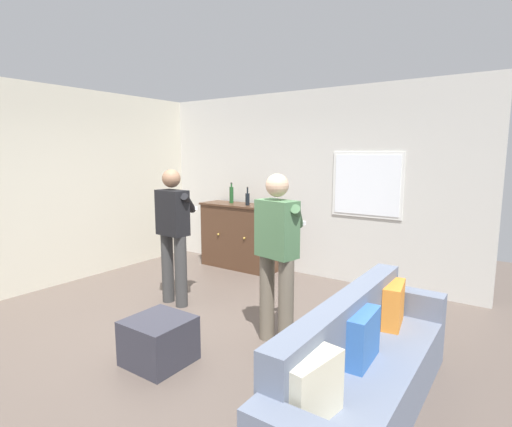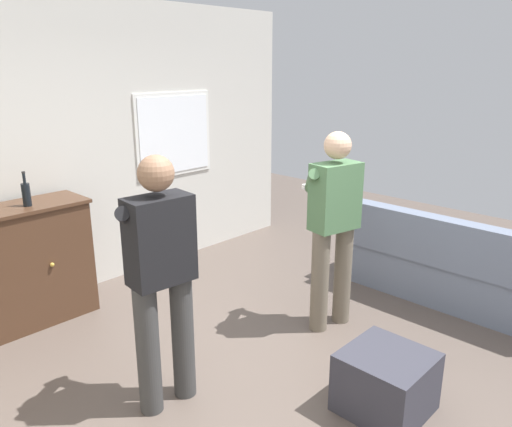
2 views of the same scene
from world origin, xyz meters
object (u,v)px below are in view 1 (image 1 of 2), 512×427
Objects in this scene: bottle_liquor_amber at (248,199)px; ottoman at (159,341)px; bottle_wine_green at (231,195)px; couch at (365,373)px; sideboard_cabinet at (240,236)px; person_standing_left at (174,230)px; person_standing_right at (277,251)px.

bottle_liquor_amber reaches higher than ottoman.
bottle_wine_green reaches higher than ottoman.
couch is 4.47× the size of ottoman.
sideboard_cabinet is at bearing 113.47° from ottoman.
couch is 3.85m from bottle_liquor_amber.
person_standing_left reaches higher than sideboard_cabinet.
person_standing_left is 1.00× the size of person_standing_right.
ottoman is (1.43, -2.88, -0.99)m from bottle_wine_green.
couch is 3.95m from sideboard_cabinet.
couch is 8.06× the size of bottle_liquor_amber.
person_standing_right reaches higher than bottle_liquor_amber.
bottle_liquor_amber is (0.20, -0.06, 0.63)m from sideboard_cabinet.
sideboard_cabinet is at bearing 164.20° from bottle_liquor_amber.
person_standing_right is (1.90, -1.92, 0.41)m from sideboard_cabinet.
person_standing_right is at bearing -42.90° from bottle_wine_green.
person_standing_right reaches higher than ottoman.
sideboard_cabinet is at bearing 99.90° from person_standing_left.
bottle_liquor_amber reaches higher than couch.
bottle_liquor_amber is at bearing -15.80° from sideboard_cabinet.
bottle_wine_green is (-0.19, 0.03, 0.67)m from sideboard_cabinet.
bottle_liquor_amber is at bearing 138.56° from couch.
couch is 2.89m from person_standing_left.
couch is 1.81m from ottoman.
bottle_liquor_amber is 0.55× the size of ottoman.
person_standing_right is (-1.11, 0.63, 0.60)m from couch.
ottoman is (1.24, -2.85, -0.33)m from sideboard_cabinet.
sideboard_cabinet is 4.65× the size of bottle_liquor_amber.
person_standing_right is (2.10, -1.95, -0.26)m from bottle_wine_green.
bottle_liquor_amber is at bearing -12.93° from bottle_wine_green.
bottle_wine_green is at bearing 116.40° from ottoman.
person_standing_left and person_standing_right have the same top height.
couch is 1.40× the size of person_standing_left.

